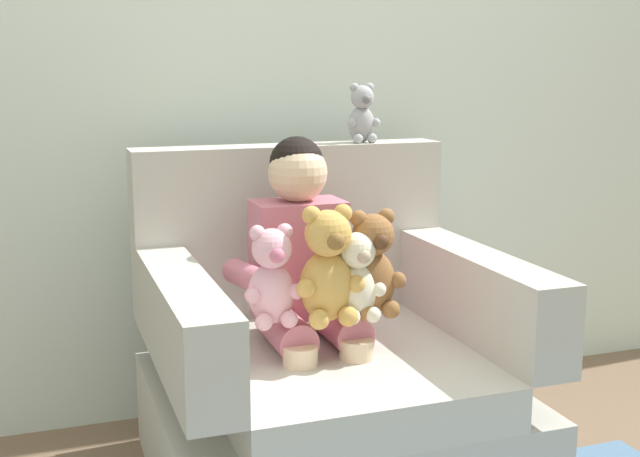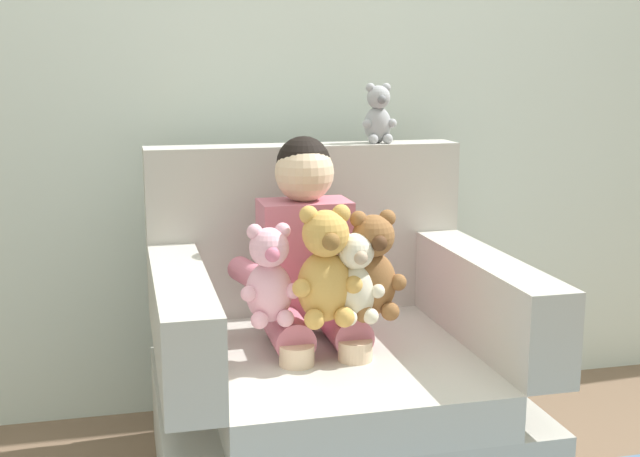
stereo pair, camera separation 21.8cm
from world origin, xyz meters
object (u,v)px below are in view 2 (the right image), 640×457
Objects in this scene: seated_child at (310,268)px; plush_honey at (325,269)px; plush_brown at (373,268)px; plush_pink at (269,277)px; plush_cream at (356,278)px; plush_grey_on_backrest at (378,115)px; armchair at (330,376)px.

seated_child reaches higher than plush_honey.
plush_honey is 0.14m from plush_brown.
plush_pink is at bearing 159.93° from plush_honey.
seated_child reaches higher than plush_cream.
plush_brown is at bearing -45.37° from seated_child.
plush_brown is 0.63m from plush_grey_on_backrest.
armchair is 0.84m from plush_grey_on_backrest.
plush_honey is 0.68m from plush_grey_on_backrest.
armchair is 3.98× the size of plush_cream.
plush_cream is at bearing -80.53° from armchair.
plush_brown is at bearing -105.75° from plush_grey_on_backrest.
plush_grey_on_backrest is at bearing 49.83° from plush_brown.
seated_child is 3.31× the size of plush_cream.
plush_honey is (-0.06, -0.16, 0.36)m from armchair.
plush_grey_on_backrest reaches higher than seated_child.
plush_grey_on_backrest is (0.16, 0.47, 0.37)m from plush_brown.
plush_grey_on_backrest is at bearing 55.79° from plush_pink.
plush_honey reaches higher than plush_pink.
plush_honey is at bearing -109.31° from armchair.
armchair is at bearing 41.78° from plush_pink.
seated_child is at bearing 56.49° from plush_pink.
plush_grey_on_backrest is at bearing 51.27° from plush_honey.
plush_cream is (0.08, -0.00, -0.03)m from plush_honey.
plush_grey_on_backrest is (0.30, 0.31, 0.41)m from seated_child.
seated_child reaches higher than plush_brown.
plush_honey is 1.08× the size of plush_brown.
armchair is 3.39× the size of plush_brown.
plush_brown is (0.14, 0.02, -0.01)m from plush_honey.
plush_grey_on_backrest is at bearing 54.52° from armchair.
seated_child is at bearing 151.18° from armchair.
plush_brown is (0.05, 0.02, 0.02)m from plush_cream.
armchair reaches higher than plush_pink.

